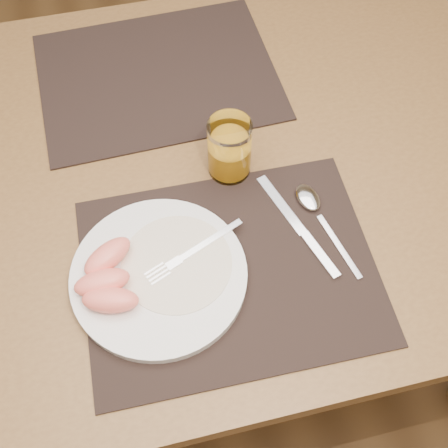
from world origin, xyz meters
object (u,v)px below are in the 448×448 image
table (194,190)px  placemat_far (158,76)px  plate (159,275)px  placemat_near (230,270)px  juice_glass (229,151)px  spoon (312,204)px  fork (187,255)px  knife (304,234)px

table → placemat_far: 0.24m
placemat_far → plate: 0.43m
placemat_near → plate: plate is taller
table → juice_glass: size_ratio=12.68×
table → juice_glass: juice_glass is taller
placemat_far → plate: size_ratio=1.67×
table → spoon: size_ratio=7.31×
fork → knife: fork is taller
juice_glass → table: bearing=153.2°
placemat_near → fork: 0.07m
fork → knife: (0.19, 0.00, -0.02)m
knife → spoon: spoon is taller
plate → knife: bearing=5.4°
spoon → placemat_far: bearing=118.9°
plate → knife: size_ratio=1.26×
plate → juice_glass: bearing=49.2°
placemat_far → juice_glass: juice_glass is taller
knife → placemat_far: bearing=112.4°
table → knife: (0.15, -0.19, 0.09)m
knife → plate: bearing=-174.6°
table → spoon: spoon is taller
placemat_far → spoon: bearing=-61.1°
placemat_near → spoon: (0.16, 0.08, 0.01)m
table → fork: size_ratio=8.37×
placemat_far → placemat_near: bearing=-85.2°
plate → knife: 0.24m
placemat_near → juice_glass: 0.20m
table → spoon: (0.18, -0.14, 0.09)m
plate → spoon: bearing=14.7°
placemat_far → juice_glass: size_ratio=4.08×
fork → spoon: fork is taller
spoon → plate: bearing=-165.3°
juice_glass → plate: bearing=-130.8°
table → juice_glass: 0.15m
placemat_far → spoon: (0.20, -0.36, 0.01)m
knife → juice_glass: size_ratio=1.95×
knife → juice_glass: 0.18m
table → knife: bearing=-52.0°
spoon → juice_glass: juice_glass is taller
table → placemat_far: (-0.02, 0.22, 0.09)m
spoon → knife: bearing=-121.9°
spoon → juice_glass: (-0.12, 0.11, 0.04)m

